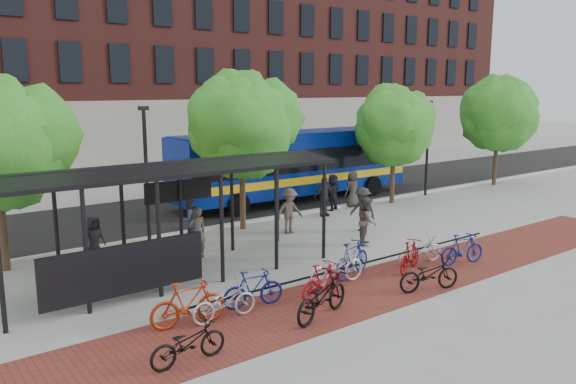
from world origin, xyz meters
TOP-DOWN VIEW (x-y plane):
  - ground at (0.00, 0.00)m, footprint 160.00×160.00m
  - asphalt_street at (0.00, 8.00)m, footprint 160.00×8.00m
  - curb at (0.00, 4.00)m, footprint 160.00×0.25m
  - brick_strip at (-2.00, -5.00)m, footprint 24.00×3.00m
  - bike_rack_rail at (-3.30, -4.10)m, footprint 12.00×0.05m
  - building_brick at (10.00, 26.00)m, footprint 55.00×14.00m
  - bus_shelter at (-8.13, -0.48)m, footprint 10.60×3.07m
  - tree_b at (-2.90, 3.35)m, footprint 5.15×4.20m
  - tree_c at (6.09, 3.35)m, footprint 4.66×3.80m
  - tree_d at (15.10, 3.35)m, footprint 5.39×4.40m
  - lamp_post_left at (-7.00, 3.60)m, footprint 0.35×0.20m
  - lamp_post_right at (9.00, 3.60)m, footprint 0.35×0.20m
  - bus at (2.38, 6.77)m, footprint 13.29×3.33m
  - bike_0 at (-10.20, -5.84)m, footprint 1.76×0.63m
  - bike_1 at (-9.31, -4.12)m, footprint 1.99×0.81m
  - bike_2 at (-8.41, -4.32)m, footprint 1.80×0.66m
  - bike_3 at (-7.36, -4.06)m, footprint 1.76×0.82m
  - bike_4 at (-6.37, -5.70)m, footprint 2.27×1.33m
  - bike_5 at (-5.49, -4.69)m, footprint 1.79×0.82m
  - bike_6 at (-4.45, -4.11)m, footprint 2.06×0.76m
  - bike_7 at (-3.55, -3.84)m, footprint 1.96×1.01m
  - bike_8 at (-2.64, -6.09)m, footprint 2.02×1.22m
  - bike_9 at (-1.70, -4.56)m, footprint 1.75×1.08m
  - bike_10 at (-0.82, -4.22)m, footprint 1.84×0.92m
  - bike_11 at (0.23, -5.13)m, footprint 1.79×0.89m
  - pedestrian_0 at (-9.38, 2.59)m, footprint 0.88×0.71m
  - pedestrian_1 at (-6.46, 0.78)m, footprint 0.66×0.43m
  - pedestrian_2 at (-5.91, 2.42)m, footprint 1.03×0.86m
  - pedestrian_3 at (-1.91, 1.53)m, footprint 1.23×0.77m
  - pedestrian_4 at (1.21, 3.06)m, footprint 1.10×0.54m
  - pedestrian_5 at (2.41, 3.80)m, footprint 1.69×1.08m
  - pedestrian_6 at (3.71, 3.80)m, footprint 0.92×0.65m
  - pedestrian_8 at (-0.55, -1.50)m, footprint 1.09×1.06m
  - pedestrian_9 at (0.69, 0.02)m, footprint 0.89×1.28m

SIDE VIEW (x-z plane):
  - ground at x=0.00m, z-range 0.00..0.00m
  - bike_rack_rail at x=-3.30m, z-range -0.47..0.47m
  - brick_strip at x=-2.00m, z-range 0.00..0.01m
  - asphalt_street at x=0.00m, z-range 0.00..0.01m
  - curb at x=0.00m, z-range 0.00..0.12m
  - bike_0 at x=-10.20m, z-range 0.00..0.92m
  - bike_10 at x=-0.82m, z-range 0.00..0.93m
  - bike_2 at x=-8.41m, z-range 0.00..0.94m
  - bike_8 at x=-2.64m, z-range 0.00..1.00m
  - bike_9 at x=-1.70m, z-range 0.00..1.02m
  - bike_3 at x=-7.36m, z-range 0.00..1.02m
  - bike_5 at x=-5.49m, z-range 0.00..1.04m
  - bike_11 at x=0.23m, z-range 0.00..1.04m
  - bike_6 at x=-4.45m, z-range 0.00..1.07m
  - bike_4 at x=-6.37m, z-range 0.00..1.13m
  - bike_7 at x=-3.55m, z-range 0.00..1.13m
  - bike_1 at x=-9.31m, z-range 0.00..1.16m
  - pedestrian_0 at x=-9.38m, z-range 0.00..1.55m
  - pedestrian_5 at x=2.41m, z-range 0.00..1.74m
  - pedestrian_8 at x=-0.55m, z-range 0.00..1.77m
  - pedestrian_6 at x=3.71m, z-range 0.00..1.78m
  - pedestrian_1 at x=-6.46m, z-range 0.00..1.80m
  - pedestrian_4 at x=1.21m, z-range 0.00..1.81m
  - pedestrian_9 at x=0.69m, z-range 0.00..1.81m
  - pedestrian_3 at x=-1.91m, z-range 0.00..1.84m
  - pedestrian_2 at x=-5.91m, z-range 0.00..1.90m
  - bus at x=2.38m, z-range 0.27..3.84m
  - lamp_post_left at x=-7.00m, z-range 0.18..5.31m
  - lamp_post_right at x=9.00m, z-range 0.18..5.31m
  - bus_shelter at x=-8.13m, z-range 1.20..4.80m
  - tree_c at x=6.09m, z-range 1.09..7.02m
  - tree_b at x=-2.90m, z-range 1.22..7.69m
  - tree_d at x=15.10m, z-range 1.19..7.74m
  - building_brick at x=10.00m, z-range 0.00..20.00m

